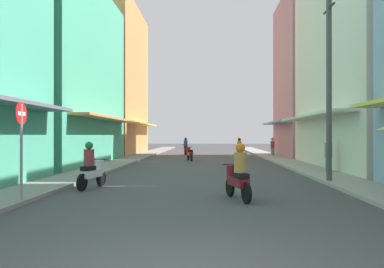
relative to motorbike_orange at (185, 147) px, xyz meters
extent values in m
plane|color=#424244|center=(1.79, -8.87, -0.70)|extent=(111.43, 111.43, 0.00)
cube|color=gray|center=(-3.57, -8.87, -0.64)|extent=(1.81, 58.65, 0.12)
cube|color=#9E9991|center=(7.15, -8.87, -0.64)|extent=(1.81, 58.65, 0.12)
cube|color=#4CB28C|center=(-7.47, -11.54, 4.78)|extent=(6.00, 12.67, 10.96)
cube|color=#D88C4C|center=(-3.97, -11.54, 2.10)|extent=(1.10, 11.40, 0.12)
cube|color=#D88C4C|center=(-7.47, 1.12, 6.11)|extent=(6.00, 11.59, 13.63)
cube|color=#EFD159|center=(-3.97, 1.12, 2.10)|extent=(1.10, 10.43, 0.12)
cube|color=silver|center=(11.06, -13.80, 5.12)|extent=(6.00, 12.11, 11.64)
cube|color=silver|center=(7.56, -13.80, 2.10)|extent=(1.10, 10.90, 0.12)
cube|color=#B7727F|center=(11.06, -2.86, 5.81)|extent=(6.00, 8.38, 13.04)
cube|color=#8CA5CC|center=(7.56, -2.86, 2.10)|extent=(1.10, 7.54, 0.12)
cylinder|color=black|center=(-0.09, 0.65, -0.42)|extent=(0.15, 0.57, 0.56)
cylinder|color=black|center=(0.08, -0.59, -0.42)|extent=(0.15, 0.57, 0.56)
cube|color=orange|center=(0.00, -0.02, -0.20)|extent=(0.41, 1.03, 0.24)
cube|color=black|center=(0.03, -0.22, 0.00)|extent=(0.35, 0.59, 0.14)
cylinder|color=orange|center=(-0.07, 0.52, 0.00)|extent=(0.28, 0.28, 0.45)
cylinder|color=black|center=(-0.07, 0.52, 0.25)|extent=(0.55, 0.10, 0.03)
cylinder|color=#334C8C|center=(0.02, -0.17, 0.35)|extent=(0.34, 0.34, 0.55)
sphere|color=#1E38B7|center=(0.02, -0.17, 0.75)|extent=(0.26, 0.26, 0.26)
cylinder|color=black|center=(-1.72, -21.43, -0.42)|extent=(0.20, 0.56, 0.56)
cylinder|color=black|center=(-2.00, -22.65, -0.42)|extent=(0.20, 0.56, 0.56)
cube|color=silver|center=(-1.87, -22.08, -0.20)|extent=(0.50, 1.04, 0.24)
cube|color=black|center=(-1.92, -22.28, 0.00)|extent=(0.40, 0.61, 0.14)
cylinder|color=silver|center=(-1.75, -21.55, 0.00)|extent=(0.28, 0.28, 0.45)
cylinder|color=black|center=(-1.75, -21.55, 0.25)|extent=(0.54, 0.15, 0.03)
cylinder|color=#99333F|center=(-1.91, -22.23, 0.35)|extent=(0.34, 0.34, 0.55)
sphere|color=#197233|center=(-1.91, -22.23, 0.75)|extent=(0.26, 0.26, 0.26)
cylinder|color=black|center=(2.67, -23.50, -0.42)|extent=(0.24, 0.56, 0.56)
cylinder|color=black|center=(3.03, -24.70, -0.42)|extent=(0.24, 0.56, 0.56)
cube|color=maroon|center=(2.86, -24.15, -0.20)|extent=(0.56, 1.04, 0.24)
cube|color=black|center=(2.92, -24.34, 0.00)|extent=(0.43, 0.62, 0.14)
cylinder|color=maroon|center=(2.70, -23.62, 0.00)|extent=(0.28, 0.28, 0.45)
cylinder|color=black|center=(2.70, -23.62, 0.25)|extent=(0.54, 0.19, 0.03)
cylinder|color=#BF8C3F|center=(2.90, -24.29, 0.35)|extent=(0.34, 0.34, 0.55)
sphere|color=orange|center=(2.90, -24.29, 0.75)|extent=(0.26, 0.26, 0.26)
cylinder|color=black|center=(0.61, -7.11, -0.42)|extent=(0.20, 0.56, 0.56)
cylinder|color=black|center=(0.89, -8.33, -0.42)|extent=(0.20, 0.56, 0.56)
cube|color=red|center=(0.76, -7.77, -0.20)|extent=(0.50, 1.04, 0.24)
cube|color=black|center=(0.81, -7.96, 0.00)|extent=(0.40, 0.61, 0.14)
cylinder|color=red|center=(0.64, -7.23, 0.00)|extent=(0.28, 0.28, 0.45)
cylinder|color=black|center=(0.64, -7.23, 0.25)|extent=(0.54, 0.15, 0.03)
cylinder|color=black|center=(4.49, -3.28, -0.42)|extent=(0.09, 0.56, 0.56)
cylinder|color=black|center=(4.51, -4.53, -0.42)|extent=(0.09, 0.56, 0.56)
cube|color=black|center=(4.50, -3.95, -0.20)|extent=(0.30, 1.00, 0.24)
cube|color=black|center=(4.50, -4.15, 0.00)|extent=(0.29, 0.56, 0.14)
cylinder|color=black|center=(4.49, -3.40, 0.00)|extent=(0.28, 0.28, 0.45)
cylinder|color=black|center=(4.49, -3.40, 0.25)|extent=(0.55, 0.04, 0.03)
cylinder|color=#BF8C3F|center=(4.50, -4.10, 0.35)|extent=(0.34, 0.34, 0.55)
sphere|color=maroon|center=(4.50, -4.10, 0.75)|extent=(0.26, 0.26, 0.26)
cylinder|color=#598C59|center=(7.57, -16.77, -0.32)|extent=(0.28, 0.28, 0.77)
cylinder|color=#598C59|center=(7.57, -16.77, 0.39)|extent=(0.34, 0.34, 0.65)
sphere|color=tan|center=(7.57, -16.77, 0.86)|extent=(0.22, 0.22, 0.22)
cylinder|color=#598C59|center=(7.41, -2.23, -0.35)|extent=(0.28, 0.28, 0.71)
cylinder|color=#99333F|center=(7.41, -2.23, 0.30)|extent=(0.34, 0.34, 0.60)
sphere|color=#9E7256|center=(7.41, -2.23, 0.74)|extent=(0.22, 0.22, 0.22)
cone|color=#D1B77A|center=(7.41, -2.23, 0.84)|extent=(0.44, 0.44, 0.16)
cylinder|color=#4C4C4F|center=(6.50, -20.35, 2.84)|extent=(0.20, 0.20, 7.08)
cylinder|color=#3F382D|center=(6.50, -20.35, 5.78)|extent=(0.08, 1.20, 0.08)
cylinder|color=gray|center=(-2.81, -25.04, 0.60)|extent=(0.07, 0.07, 2.60)
cylinder|color=red|center=(-2.81, -25.04, 1.65)|extent=(0.02, 0.60, 0.60)
cube|color=white|center=(-2.81, -25.04, 1.65)|extent=(0.03, 0.40, 0.10)
camera|label=1|loc=(2.02, -34.91, 1.09)|focal=36.38mm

